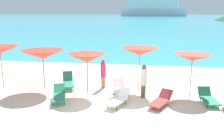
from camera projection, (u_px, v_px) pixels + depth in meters
The scene contains 16 objects.
ground_plane at pixel (129, 64), 20.23m from camera, with size 50.00×100.00×0.30m, color beige.
ocean_water at pixel (147, 17), 230.58m from camera, with size 650.00×440.00×0.02m, color #38B7CC.
umbrella_1 at pixel (0, 50), 12.71m from camera, with size 2.13×2.13×2.34m.
umbrella_2 at pixel (43, 54), 12.56m from camera, with size 2.37×2.37×2.17m.
umbrella_3 at pixel (87, 58), 11.96m from camera, with size 1.89×1.89×2.09m.
umbrella_4 at pixel (140, 51), 12.42m from camera, with size 2.06×2.06×2.32m.
umbrella_5 at pixel (193, 58), 11.74m from camera, with size 1.99×1.99×2.12m.
lounge_chair_0 at pixel (161, 100), 10.71m from camera, with size 1.21×1.68×0.58m.
lounge_chair_1 at pixel (208, 98), 11.00m from camera, with size 0.82×1.54×0.61m.
lounge_chair_6 at pixel (59, 95), 11.27m from camera, with size 1.06×1.73×0.64m.
lounge_chair_7 at pixel (120, 89), 12.14m from camera, with size 1.07×1.65×0.68m.
lounge_chair_8 at pixel (119, 99), 10.73m from camera, with size 1.07×1.54×0.69m.
lounge_chair_9 at pixel (68, 82), 13.31m from camera, with size 1.08×1.64×0.78m.
beachgoer_0 at pixel (144, 80), 11.55m from camera, with size 0.31×0.31×1.67m.
beachgoer_2 at pixel (103, 73), 13.08m from camera, with size 0.28×0.28×1.63m.
cruise_ship at pixel (153, 8), 243.44m from camera, with size 66.43×17.47×21.16m.
Camera 1 is at (1.57, -9.78, 4.10)m, focal length 38.25 mm.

